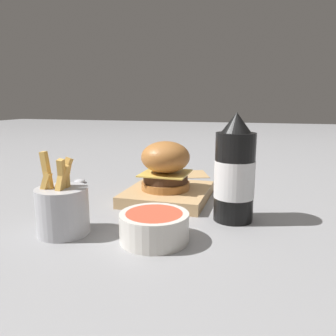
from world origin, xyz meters
The scene contains 9 objects.
ground_plane centered at (0.00, 0.00, 0.00)m, with size 6.00×6.00×0.00m, color gray.
serving_board centered at (-0.03, 0.05, 0.01)m, with size 0.21×0.19×0.03m.
burger centered at (-0.03, 0.06, 0.08)m, with size 0.11×0.11×0.11m.
ketchup_bottle centered at (-0.12, -0.11, 0.09)m, with size 0.08×0.08×0.21m.
fries_basket centered at (-0.28, 0.17, 0.05)m, with size 0.09×0.09×0.15m.
side_bowl centered at (-0.26, 0.01, 0.03)m, with size 0.12×0.12×0.05m.
spoon centered at (0.04, 0.34, 0.01)m, with size 0.14×0.06×0.01m.
ketchup_puddle centered at (0.15, 0.08, 0.00)m, with size 0.04×0.04×0.00m.
parchment_square centered at (0.25, 0.07, 0.00)m, with size 0.15×0.15×0.00m.
Camera 1 is at (-0.75, -0.16, 0.23)m, focal length 35.00 mm.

